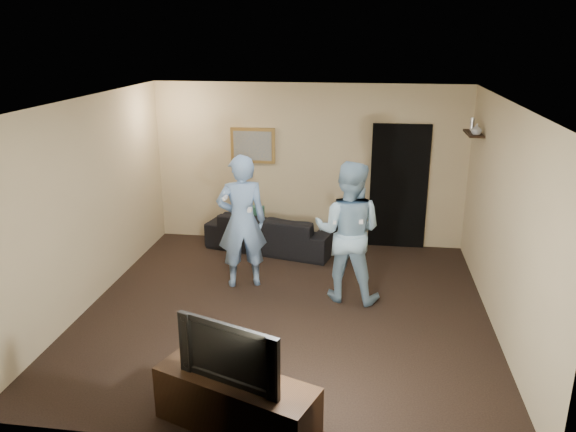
% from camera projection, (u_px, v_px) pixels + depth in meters
% --- Properties ---
extents(ground, '(5.00, 5.00, 0.00)m').
position_uv_depth(ground, '(286.00, 310.00, 7.08)').
color(ground, black).
rests_on(ground, ground).
extents(ceiling, '(5.00, 5.00, 0.04)m').
position_uv_depth(ceiling, '(286.00, 101.00, 6.27)').
color(ceiling, silver).
rests_on(ceiling, wall_back).
extents(wall_back, '(5.00, 0.04, 2.60)m').
position_uv_depth(wall_back, '(308.00, 165.00, 9.03)').
color(wall_back, tan).
rests_on(wall_back, ground).
extents(wall_front, '(5.00, 0.04, 2.60)m').
position_uv_depth(wall_front, '(239.00, 309.00, 4.32)').
color(wall_front, tan).
rests_on(wall_front, ground).
extents(wall_left, '(0.04, 5.00, 2.60)m').
position_uv_depth(wall_left, '(88.00, 203.00, 7.01)').
color(wall_left, tan).
rests_on(wall_left, ground).
extents(wall_right, '(0.04, 5.00, 2.60)m').
position_uv_depth(wall_right, '(504.00, 221.00, 6.34)').
color(wall_right, tan).
rests_on(wall_right, ground).
extents(sofa, '(2.16, 1.24, 0.59)m').
position_uv_depth(sofa, '(272.00, 231.00, 9.00)').
color(sofa, black).
rests_on(sofa, ground).
extents(throw_pillow, '(0.45, 0.15, 0.44)m').
position_uv_depth(throw_pillow, '(250.00, 219.00, 8.99)').
color(throw_pillow, '#194D41').
rests_on(throw_pillow, sofa).
extents(painting_frame, '(0.72, 0.05, 0.57)m').
position_uv_depth(painting_frame, '(253.00, 145.00, 9.03)').
color(painting_frame, olive).
rests_on(painting_frame, wall_back).
extents(painting_canvas, '(0.62, 0.01, 0.47)m').
position_uv_depth(painting_canvas, '(252.00, 146.00, 9.01)').
color(painting_canvas, slate).
rests_on(painting_canvas, painting_frame).
extents(doorway, '(0.90, 0.06, 2.00)m').
position_uv_depth(doorway, '(399.00, 187.00, 8.90)').
color(doorway, black).
rests_on(doorway, ground).
extents(light_switch, '(0.08, 0.02, 0.12)m').
position_uv_depth(light_switch, '(361.00, 167.00, 8.89)').
color(light_switch, silver).
rests_on(light_switch, wall_back).
extents(wall_shelf, '(0.20, 0.60, 0.03)m').
position_uv_depth(wall_shelf, '(474.00, 133.00, 7.83)').
color(wall_shelf, black).
rests_on(wall_shelf, wall_right).
extents(shelf_vase, '(0.19, 0.19, 0.15)m').
position_uv_depth(shelf_vase, '(477.00, 129.00, 7.62)').
color(shelf_vase, '#A1A1A6').
rests_on(shelf_vase, wall_shelf).
extents(shelf_figurine, '(0.06, 0.06, 0.18)m').
position_uv_depth(shelf_figurine, '(472.00, 124.00, 7.96)').
color(shelf_figurine, '#B5B5B9').
rests_on(shelf_figurine, wall_shelf).
extents(tv_console, '(1.53, 0.96, 0.52)m').
position_uv_depth(tv_console, '(236.00, 404.00, 4.89)').
color(tv_console, black).
rests_on(tv_console, ground).
extents(television, '(0.96, 0.47, 0.57)m').
position_uv_depth(television, '(234.00, 349.00, 4.72)').
color(television, black).
rests_on(television, tv_console).
extents(wii_player_left, '(0.77, 0.63, 1.83)m').
position_uv_depth(wii_player_left, '(242.00, 222.00, 7.53)').
color(wii_player_left, '#799DD2').
rests_on(wii_player_left, ground).
extents(wii_player_right, '(0.99, 0.83, 1.84)m').
position_uv_depth(wii_player_right, '(348.00, 232.00, 7.14)').
color(wii_player_right, '#8BAFCA').
rests_on(wii_player_right, ground).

